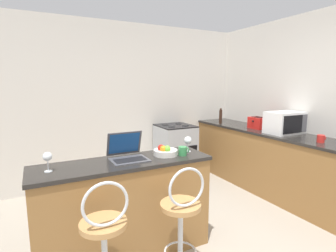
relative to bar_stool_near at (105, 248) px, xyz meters
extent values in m
cube|color=silver|center=(0.97, 2.47, 0.84)|extent=(12.00, 0.06, 2.60)
cube|color=olive|center=(0.32, 0.51, -0.01)|extent=(1.60, 0.46, 0.89)
cube|color=black|center=(0.32, 0.51, 0.45)|extent=(1.63, 0.49, 0.03)
cube|color=olive|center=(2.74, 0.88, -0.01)|extent=(0.62, 3.11, 0.89)
cube|color=black|center=(2.74, 0.88, 0.45)|extent=(0.65, 3.14, 0.03)
cylinder|color=#B7844C|center=(0.00, 0.02, 0.18)|extent=(0.34, 0.34, 0.04)
torus|color=silver|center=(0.00, -0.08, 0.37)|extent=(0.32, 0.02, 0.32)
cylinder|color=silver|center=(0.64, 0.02, -0.14)|extent=(0.04, 0.04, 0.62)
torus|color=silver|center=(0.64, 0.02, -0.24)|extent=(0.28, 0.28, 0.02)
cylinder|color=#B7844C|center=(0.64, 0.02, 0.18)|extent=(0.34, 0.34, 0.04)
torus|color=silver|center=(0.64, -0.08, 0.37)|extent=(0.32, 0.02, 0.32)
cube|color=#47474C|center=(0.37, 0.50, 0.47)|extent=(0.34, 0.26, 0.01)
cube|color=black|center=(0.37, 0.48, 0.48)|extent=(0.29, 0.14, 0.00)
cube|color=#47474C|center=(0.37, 0.65, 0.60)|extent=(0.34, 0.09, 0.23)
cube|color=#19478C|center=(0.37, 0.64, 0.60)|extent=(0.30, 0.07, 0.20)
cube|color=white|center=(2.77, 0.78, 0.62)|extent=(0.52, 0.33, 0.31)
cube|color=black|center=(2.72, 0.60, 0.62)|extent=(0.37, 0.01, 0.25)
cube|color=#4C4C51|center=(2.96, 0.61, 0.62)|extent=(0.10, 0.01, 0.25)
cube|color=red|center=(2.73, 1.23, 0.56)|extent=(0.21, 0.26, 0.18)
cube|color=black|center=(2.69, 1.23, 0.65)|extent=(0.05, 0.18, 0.00)
cube|color=black|center=(2.78, 1.23, 0.65)|extent=(0.05, 0.18, 0.00)
cube|color=black|center=(2.62, 1.23, 0.59)|extent=(0.02, 0.02, 0.02)
cube|color=#9EA3A8|center=(1.73, 2.12, -0.01)|extent=(0.58, 0.60, 0.91)
cube|color=black|center=(1.73, 1.81, -0.04)|extent=(0.49, 0.01, 0.41)
cube|color=black|center=(1.73, 2.12, 0.46)|extent=(0.58, 0.60, 0.02)
cylinder|color=black|center=(1.61, 2.00, 0.47)|extent=(0.11, 0.11, 0.01)
cylinder|color=black|center=(1.86, 2.00, 0.47)|extent=(0.11, 0.11, 0.01)
cylinder|color=black|center=(1.61, 2.24, 0.47)|extent=(0.11, 0.11, 0.01)
cylinder|color=black|center=(1.86, 2.24, 0.47)|extent=(0.11, 0.11, 0.01)
cylinder|color=#338447|center=(0.89, 0.43, 0.51)|extent=(0.08, 0.08, 0.09)
torus|color=#338447|center=(0.95, 0.43, 0.52)|extent=(0.01, 0.06, 0.06)
cylinder|color=silver|center=(0.75, 0.51, 0.50)|extent=(0.24, 0.24, 0.05)
sphere|color=red|center=(0.70, 0.53, 0.54)|extent=(0.07, 0.07, 0.07)
sphere|color=orange|center=(0.71, 0.49, 0.54)|extent=(0.06, 0.06, 0.06)
sphere|color=#66B233|center=(0.74, 0.47, 0.54)|extent=(0.06, 0.06, 0.06)
cylinder|color=silver|center=(1.01, 0.53, 0.47)|extent=(0.07, 0.07, 0.00)
cylinder|color=silver|center=(1.01, 0.53, 0.51)|extent=(0.01, 0.01, 0.08)
sphere|color=silver|center=(1.01, 0.53, 0.59)|extent=(0.08, 0.08, 0.08)
cylinder|color=#331E14|center=(2.55, 1.94, 0.59)|extent=(0.05, 0.05, 0.24)
sphere|color=#331E14|center=(2.55, 1.94, 0.72)|extent=(0.04, 0.04, 0.04)
cylinder|color=red|center=(2.66, 0.16, 0.51)|extent=(0.09, 0.09, 0.09)
torus|color=red|center=(2.71, 0.16, 0.52)|extent=(0.01, 0.06, 0.06)
cylinder|color=silver|center=(-0.31, 0.50, 0.47)|extent=(0.06, 0.06, 0.00)
cylinder|color=silver|center=(-0.31, 0.50, 0.52)|extent=(0.01, 0.01, 0.09)
sphere|color=silver|center=(-0.31, 0.50, 0.59)|extent=(0.07, 0.07, 0.07)
camera|label=1|loc=(-0.38, -1.74, 1.17)|focal=28.00mm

